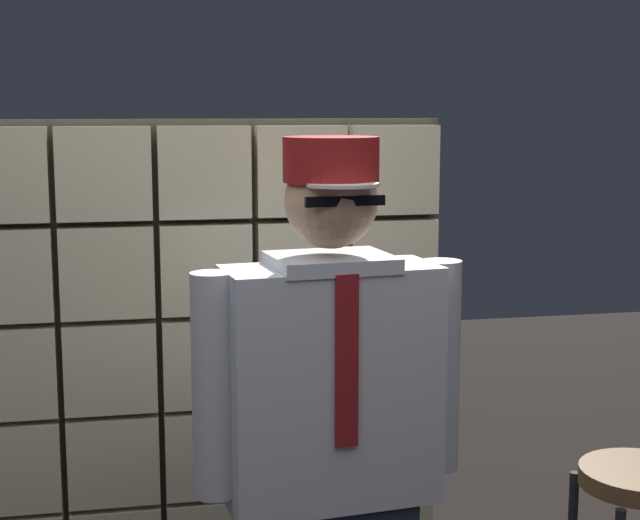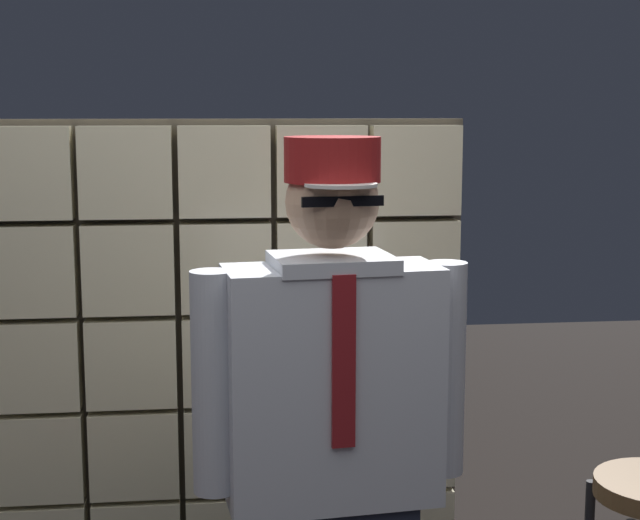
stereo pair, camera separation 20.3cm
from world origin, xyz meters
The scene contains 2 objects.
glass_block_wall centered at (0.00, 1.20, 0.88)m, with size 1.50×0.10×1.80m.
standing_person centered at (0.25, 0.52, 0.91)m, with size 0.70×0.32×1.75m.
Camera 1 is at (-0.25, -1.76, 1.82)m, focal length 54.73 mm.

